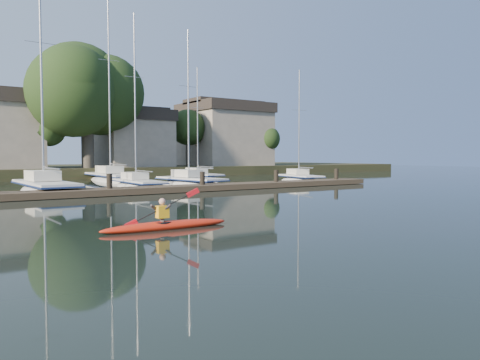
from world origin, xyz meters
TOP-DOWN VIEW (x-y plane):
  - ground at (0.00, 0.00)m, footprint 160.00×160.00m
  - kayak at (-5.66, 1.11)m, footprint 4.13×0.91m
  - dock at (0.00, 14.00)m, footprint 34.00×2.00m
  - sailboat_1 at (-5.63, 17.80)m, footprint 2.61×9.47m
  - sailboat_2 at (0.63, 18.93)m, footprint 1.99×7.95m
  - sailboat_3 at (4.70, 18.73)m, footprint 3.04×8.06m
  - sailboat_4 at (15.21, 18.48)m, footprint 3.15×6.55m
  - sailboat_6 at (1.80, 27.54)m, footprint 2.65×11.22m
  - sailboat_7 at (9.73, 26.39)m, footprint 2.12×7.24m
  - shore at (1.61, 40.29)m, footprint 90.00×25.25m

SIDE VIEW (x-z plane):
  - sailboat_1 at x=-5.63m, z-range -7.90..7.48m
  - sailboat_6 at x=1.80m, z-range -9.08..8.66m
  - sailboat_3 at x=4.70m, z-range -6.53..6.15m
  - sailboat_4 at x=15.21m, z-range -5.52..5.18m
  - sailboat_7 at x=9.73m, z-range -5.97..5.62m
  - sailboat_2 at x=0.63m, z-range -6.72..6.39m
  - ground at x=0.00m, z-range 0.00..0.00m
  - kayak at x=-5.66m, z-range -0.50..0.82m
  - dock at x=0.00m, z-range -0.70..1.10m
  - shore at x=1.61m, z-range -3.15..9.60m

